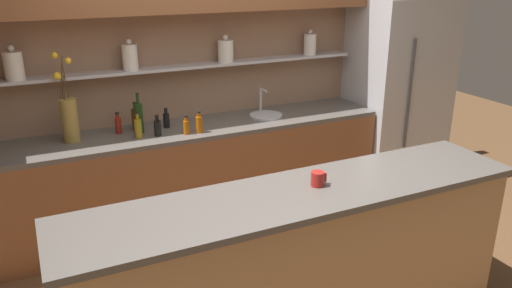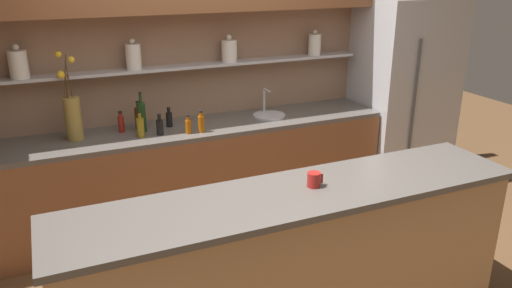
{
  "view_description": "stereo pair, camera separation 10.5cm",
  "coord_description": "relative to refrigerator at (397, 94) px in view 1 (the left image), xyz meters",
  "views": [
    {
      "loc": [
        -1.37,
        -2.74,
        2.26
      ],
      "look_at": [
        0.12,
        0.38,
        1.01
      ],
      "focal_mm": 35.0,
      "sensor_mm": 36.0,
      "label": 1
    },
    {
      "loc": [
        -1.27,
        -2.78,
        2.26
      ],
      "look_at": [
        0.12,
        0.38,
        1.01
      ],
      "focal_mm": 35.0,
      "sensor_mm": 36.0,
      "label": 2
    }
  ],
  "objects": [
    {
      "name": "flower_vase",
      "position": [
        -3.22,
        0.1,
        0.15
      ],
      "size": [
        0.14,
        0.14,
        0.71
      ],
      "color": "olive",
      "rests_on": "back_counter_unit"
    },
    {
      "name": "bottle_sauce_1",
      "position": [
        -2.84,
        0.14,
        0.02
      ],
      "size": [
        0.05,
        0.05,
        0.18
      ],
      "color": "maroon",
      "rests_on": "back_counter_unit"
    },
    {
      "name": "bottle_sauce_2",
      "position": [
        -2.56,
        -0.07,
        0.01
      ],
      "size": [
        0.06,
        0.06,
        0.18
      ],
      "color": "black",
      "rests_on": "back_counter_unit"
    },
    {
      "name": "back_wall_unit",
      "position": [
        -2.14,
        0.33,
        0.57
      ],
      "size": [
        5.2,
        0.44,
        2.6
      ],
      "color": "#937056",
      "rests_on": "ground_plane"
    },
    {
      "name": "bottle_sauce_0",
      "position": [
        -2.22,
        -0.14,
        0.02
      ],
      "size": [
        0.06,
        0.06,
        0.19
      ],
      "color": "#9E4C0A",
      "rests_on": "back_counter_unit"
    },
    {
      "name": "island_counter",
      "position": [
        -2.14,
        -1.69,
        -0.46
      ],
      "size": [
        2.83,
        0.61,
        1.02
      ],
      "color": "tan",
      "rests_on": "ground_plane"
    },
    {
      "name": "bottle_wine_3",
      "position": [
        -2.67,
        0.08,
        0.08
      ],
      "size": [
        0.07,
        0.07,
        0.34
      ],
      "color": "#193814",
      "rests_on": "back_counter_unit"
    },
    {
      "name": "back_counter_unit",
      "position": [
        -2.28,
        0.04,
        -0.52
      ],
      "size": [
        3.59,
        0.62,
        0.92
      ],
      "color": "brown",
      "rests_on": "ground_plane"
    },
    {
      "name": "bottle_sauce_5",
      "position": [
        -2.33,
        -0.13,
        0.01
      ],
      "size": [
        0.05,
        0.05,
        0.16
      ],
      "color": "#9E4C0A",
      "rests_on": "back_counter_unit"
    },
    {
      "name": "refrigerator",
      "position": [
        0.0,
        0.0,
        0.0
      ],
      "size": [
        0.92,
        0.73,
        1.95
      ],
      "color": "#B7B7BC",
      "rests_on": "ground_plane"
    },
    {
      "name": "coffee_mug",
      "position": [
        -2.02,
        -1.66,
        0.09
      ],
      "size": [
        0.1,
        0.08,
        0.09
      ],
      "color": "maroon",
      "rests_on": "island_counter"
    },
    {
      "name": "bottle_spirit_7",
      "position": [
        -2.68,
        0.17,
        0.04
      ],
      "size": [
        0.07,
        0.07,
        0.24
      ],
      "color": "#4C2D0C",
      "rests_on": "back_counter_unit"
    },
    {
      "name": "sink_fixture",
      "position": [
        -1.51,
        0.05,
        -0.03
      ],
      "size": [
        0.3,
        0.3,
        0.25
      ],
      "color": "#B7B7BC",
      "rests_on": "back_counter_unit"
    },
    {
      "name": "bottle_sauce_6",
      "position": [
        -2.43,
        0.12,
        0.01
      ],
      "size": [
        0.05,
        0.05,
        0.17
      ],
      "color": "black",
      "rests_on": "back_counter_unit"
    },
    {
      "name": "bottle_oil_4",
      "position": [
        -2.72,
        -0.05,
        0.03
      ],
      "size": [
        0.06,
        0.06,
        0.22
      ],
      "color": "olive",
      "rests_on": "back_counter_unit"
    }
  ]
}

